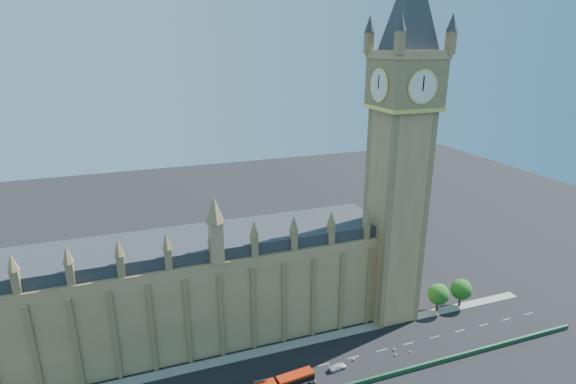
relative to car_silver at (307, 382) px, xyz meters
name	(u,v)px	position (x,y,z in m)	size (l,w,h in m)	color
ground	(276,376)	(-5.83, 4.80, -0.64)	(400.00, 400.00, 0.00)	black
palace_westminster	(153,296)	(-30.83, 26.80, 13.22)	(120.00, 20.00, 28.00)	#9A784A
elizabeth_tower	(402,123)	(32.17, 18.79, 53.91)	(20.59, 20.59, 105.00)	#9A784A
kerb_north	(265,351)	(-5.83, 14.30, -0.56)	(160.00, 3.00, 0.16)	gray
tree_east_near	(439,294)	(46.39, 14.88, 5.00)	(6.00, 6.00, 8.50)	#382619
tree_east_far	(462,289)	(54.39, 14.88, 5.00)	(6.00, 6.00, 8.50)	#382619
car_silver	(307,382)	(0.00, 0.00, 0.00)	(1.36, 3.91, 1.29)	#97999E
car_white	(338,367)	(8.63, 2.25, 0.00)	(1.81, 4.46, 1.29)	silver
cone_a	(394,349)	(24.99, 3.62, -0.28)	(0.52, 0.52, 0.75)	black
cone_b	(354,359)	(13.59, 3.65, -0.26)	(0.56, 0.56, 0.78)	black
cone_c	(396,355)	(24.19, 1.72, -0.27)	(0.54, 0.54, 0.75)	black
cone_d	(410,352)	(28.17, 1.42, -0.31)	(0.47, 0.47, 0.67)	black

